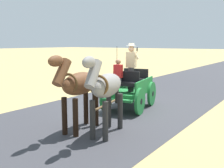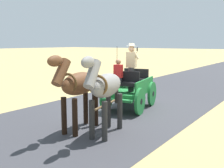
# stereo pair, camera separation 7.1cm
# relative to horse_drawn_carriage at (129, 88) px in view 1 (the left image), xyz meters

# --- Properties ---
(ground_plane) EXTENTS (200.00, 200.00, 0.00)m
(ground_plane) POSITION_rel_horse_drawn_carriage_xyz_m (0.35, -0.07, -0.82)
(ground_plane) COLOR tan
(road_surface) EXTENTS (5.95, 160.00, 0.01)m
(road_surface) POSITION_rel_horse_drawn_carriage_xyz_m (0.35, -0.07, -0.81)
(road_surface) COLOR #38383D
(road_surface) RESTS_ON ground
(horse_drawn_carriage) EXTENTS (1.88, 4.51, 2.50)m
(horse_drawn_carriage) POSITION_rel_horse_drawn_carriage_xyz_m (0.00, 0.00, 0.00)
(horse_drawn_carriage) COLOR #1E7233
(horse_drawn_carriage) RESTS_ON ground
(horse_near_side) EXTENTS (0.91, 2.15, 2.21)m
(horse_near_side) POSITION_rel_horse_drawn_carriage_xyz_m (-1.02, 2.88, 0.51)
(horse_near_side) COLOR gray
(horse_near_side) RESTS_ON ground
(horse_off_side) EXTENTS (0.79, 2.15, 2.21)m
(horse_off_side) POSITION_rel_horse_drawn_carriage_xyz_m (-0.20, 3.05, 0.51)
(horse_off_side) COLOR brown
(horse_off_side) RESTS_ON ground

